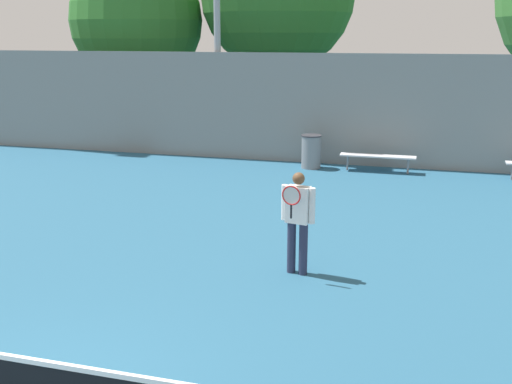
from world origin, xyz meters
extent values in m
cylinder|color=#282D47|center=(1.96, 4.92, 0.43)|extent=(0.14, 0.14, 0.87)
cylinder|color=#282D47|center=(2.16, 4.88, 0.43)|extent=(0.14, 0.14, 0.87)
cube|color=white|center=(2.06, 4.90, 1.16)|extent=(0.41, 0.27, 0.59)
cylinder|color=white|center=(1.82, 4.95, 1.17)|extent=(0.10, 0.10, 0.58)
cylinder|color=white|center=(2.29, 4.86, 1.17)|extent=(0.10, 0.10, 0.58)
sphere|color=brown|center=(2.06, 4.90, 1.59)|extent=(0.20, 0.20, 0.20)
cylinder|color=black|center=(2.00, 4.63, 1.12)|extent=(0.03, 0.03, 0.22)
torus|color=red|center=(2.00, 4.63, 1.38)|extent=(0.31, 0.08, 0.31)
cylinder|color=silver|center=(2.00, 4.63, 1.38)|extent=(0.26, 0.06, 0.27)
cube|color=silver|center=(2.72, 12.83, 0.45)|extent=(2.11, 0.40, 0.04)
cylinder|color=gray|center=(1.88, 12.83, 0.22)|extent=(0.06, 0.06, 0.43)
cylinder|color=gray|center=(3.57, 12.83, 0.22)|extent=(0.06, 0.06, 0.43)
cylinder|color=gray|center=(6.28, 12.83, 0.22)|extent=(0.06, 0.06, 0.43)
cylinder|color=#939399|center=(-2.33, 13.76, 4.14)|extent=(0.20, 0.20, 8.29)
cylinder|color=gray|center=(0.82, 12.83, 0.46)|extent=(0.56, 0.56, 0.93)
cylinder|color=#333338|center=(0.82, 12.83, 0.95)|extent=(0.59, 0.59, 0.04)
cube|color=gray|center=(0.00, 13.57, 1.63)|extent=(26.19, 0.06, 3.26)
cylinder|color=brown|center=(-1.48, 18.05, 1.49)|extent=(0.35, 0.35, 2.99)
cylinder|color=brown|center=(-6.59, 16.96, 1.16)|extent=(0.54, 0.54, 2.32)
sphere|color=#2D6B28|center=(-6.59, 16.96, 4.27)|extent=(4.87, 4.87, 4.87)
camera|label=1|loc=(3.86, -4.06, 3.77)|focal=42.00mm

